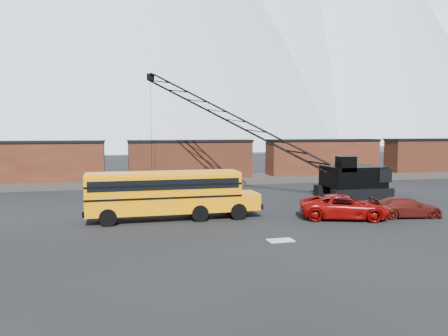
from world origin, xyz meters
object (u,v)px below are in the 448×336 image
object	(u,v)px
red_pickup	(344,207)
crawler_crane	(240,123)
school_bus	(169,193)
maroon_suv	(406,207)

from	to	relation	value
red_pickup	crawler_crane	bearing A→B (deg)	36.07
red_pickup	crawler_crane	xyz separation A→B (m)	(-3.78, 12.30, 5.80)
school_bus	red_pickup	size ratio (longest dim) A/B	1.98
school_bus	maroon_suv	world-z (taller)	school_bus
red_pickup	maroon_suv	size ratio (longest dim) A/B	1.24
maroon_suv	crawler_crane	world-z (taller)	crawler_crane
school_bus	crawler_crane	bearing A→B (deg)	51.75
red_pickup	maroon_suv	distance (m)	4.45
crawler_crane	school_bus	bearing A→B (deg)	-128.25
maroon_suv	red_pickup	bearing A→B (deg)	92.45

